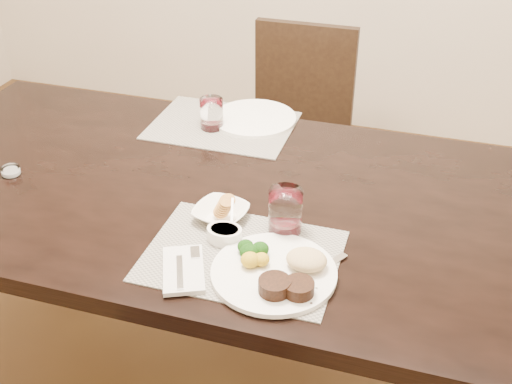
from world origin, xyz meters
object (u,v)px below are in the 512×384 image
(chair_far, at_px, (297,125))
(dinner_plate, at_px, (279,271))
(cracker_bowl, at_px, (221,213))
(steak_knife, at_px, (317,290))
(wine_glass_near, at_px, (285,213))
(far_plate, at_px, (254,118))

(chair_far, relative_size, dinner_plate, 3.09)
(cracker_bowl, bearing_deg, dinner_plate, -41.07)
(cracker_bowl, bearing_deg, steak_knife, -34.46)
(chair_far, bearing_deg, wine_glass_near, -77.98)
(dinner_plate, relative_size, steak_knife, 1.25)
(steak_knife, bearing_deg, dinner_plate, -164.69)
(dinner_plate, relative_size, cracker_bowl, 1.85)
(chair_far, relative_size, wine_glass_near, 7.70)
(steak_knife, height_order, wine_glass_near, wine_glass_near)
(dinner_plate, bearing_deg, far_plate, 94.81)
(cracker_bowl, bearing_deg, chair_far, 93.00)
(chair_far, distance_m, far_plate, 0.56)
(steak_knife, relative_size, cracker_bowl, 1.48)
(cracker_bowl, xyz_separation_m, far_plate, (-0.09, 0.57, -0.01))
(wine_glass_near, distance_m, far_plate, 0.63)
(wine_glass_near, bearing_deg, dinner_plate, -79.00)
(chair_far, relative_size, cracker_bowl, 5.71)
(dinner_plate, xyz_separation_m, far_plate, (-0.30, 0.75, -0.01))
(wine_glass_near, bearing_deg, cracker_bowl, -179.91)
(chair_far, height_order, far_plate, chair_far)
(steak_knife, relative_size, far_plate, 0.83)
(dinner_plate, height_order, wine_glass_near, wine_glass_near)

